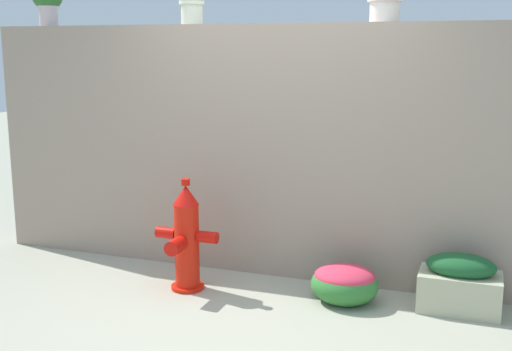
% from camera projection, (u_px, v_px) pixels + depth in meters
% --- Properties ---
extents(ground_plane, '(24.00, 24.00, 0.00)m').
position_uv_depth(ground_plane, '(244.00, 309.00, 4.78)').
color(ground_plane, '#A3A38E').
extents(stone_wall, '(5.37, 0.41, 2.10)m').
position_uv_depth(stone_wall, '(283.00, 151.00, 5.45)').
color(stone_wall, gray).
rests_on(stone_wall, ground).
extents(fire_hydrant, '(0.53, 0.41, 0.90)m').
position_uv_depth(fire_hydrant, '(186.00, 240.00, 5.09)').
color(fire_hydrant, red).
rests_on(fire_hydrant, ground).
extents(flower_bush_left, '(0.51, 0.46, 0.30)m').
position_uv_depth(flower_bush_left, '(344.00, 282.00, 4.88)').
color(flower_bush_left, '#327732').
rests_on(flower_bush_left, ground).
extents(planter_box, '(0.59, 0.35, 0.44)m').
position_uv_depth(planter_box, '(460.00, 284.00, 4.70)').
color(planter_box, '#B1B18F').
rests_on(planter_box, ground).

